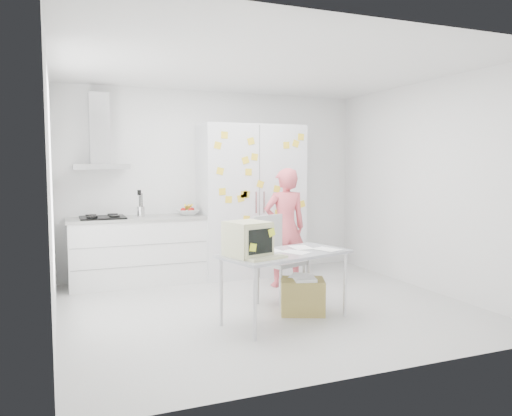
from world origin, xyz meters
name	(u,v)px	position (x,y,z in m)	size (l,w,h in m)	color
floor	(267,308)	(0.00, 0.00, -0.01)	(4.50, 4.00, 0.02)	silver
walls	(245,187)	(0.00, 0.72, 1.35)	(4.52, 4.01, 2.70)	white
ceiling	(268,67)	(0.00, 0.00, 2.70)	(4.50, 4.00, 0.02)	white
counter_run	(138,250)	(-1.20, 1.70, 0.47)	(1.84, 0.63, 1.28)	white
range_hood	(100,140)	(-1.65, 1.84, 1.96)	(0.70, 0.48, 1.01)	silver
tall_cabinet	(251,201)	(0.45, 1.67, 1.10)	(1.50, 0.68, 2.20)	silver
person	(285,228)	(0.61, 0.83, 0.79)	(0.58, 0.38, 1.58)	#E25862
desk	(262,246)	(-0.30, -0.57, 0.81)	(1.47, 1.02, 1.07)	#ADAFB8
chair	(276,254)	(0.16, 0.12, 0.58)	(0.60, 0.60, 1.03)	#AAAAA8
cardboard_box	(302,296)	(0.27, -0.36, 0.20)	(0.58, 0.53, 0.41)	#A99649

